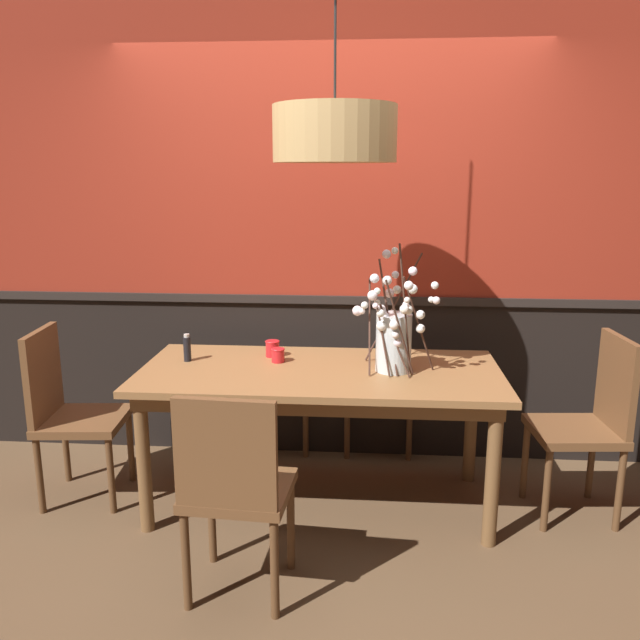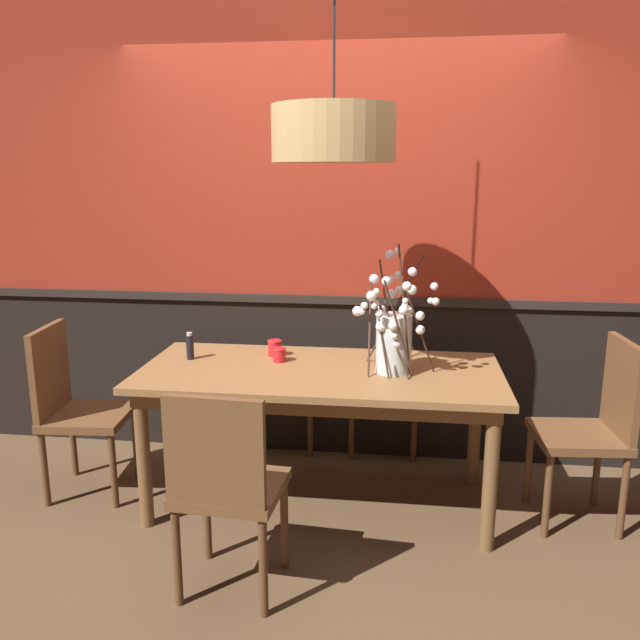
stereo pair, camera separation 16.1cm
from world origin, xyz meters
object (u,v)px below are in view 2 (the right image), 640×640
(dining_table, at_px, (320,384))
(candle_holder_nearer_center, at_px, (275,348))
(condiment_bottle, at_px, (190,346))
(chair_far_side_right, at_px, (384,369))
(chair_head_east_end, at_px, (595,423))
(candle_holder_nearer_edge, at_px, (279,354))
(chair_near_side_left, at_px, (225,482))
(vase_with_blossoms, at_px, (394,338))
(chair_far_side_left, at_px, (288,367))
(pendant_lamp, at_px, (334,134))
(chair_head_west_end, at_px, (73,403))

(dining_table, relative_size, candle_holder_nearer_center, 20.74)
(dining_table, bearing_deg, condiment_bottle, 172.73)
(chair_far_side_right, height_order, chair_head_east_end, chair_head_east_end)
(candle_holder_nearer_center, height_order, candle_holder_nearer_edge, candle_holder_nearer_center)
(chair_near_side_left, height_order, vase_with_blossoms, vase_with_blossoms)
(condiment_bottle, bearing_deg, chair_near_side_left, -64.37)
(chair_far_side_left, height_order, candle_holder_nearer_center, chair_far_side_left)
(dining_table, xyz_separation_m, candle_holder_nearer_edge, (-0.24, 0.11, 0.12))
(chair_near_side_left, relative_size, candle_holder_nearer_center, 10.30)
(chair_far_side_right, bearing_deg, dining_table, -111.07)
(chair_far_side_right, height_order, pendant_lamp, pendant_lamp)
(dining_table, distance_m, candle_holder_nearer_edge, 0.29)
(pendant_lamp, bearing_deg, chair_head_west_end, 177.41)
(pendant_lamp, bearing_deg, chair_near_side_left, -116.17)
(chair_head_west_end, bearing_deg, chair_far_side_right, 26.77)
(chair_head_west_end, bearing_deg, condiment_bottle, 10.90)
(candle_holder_nearer_center, bearing_deg, chair_far_side_right, 45.24)
(vase_with_blossoms, xyz_separation_m, pendant_lamp, (-0.30, -0.10, 1.00))
(chair_head_east_end, distance_m, candle_holder_nearer_edge, 1.66)
(chair_head_east_end, bearing_deg, chair_near_side_left, -153.67)
(condiment_bottle, bearing_deg, pendant_lamp, -13.16)
(chair_far_side_left, height_order, pendant_lamp, pendant_lamp)
(chair_head_east_end, height_order, candle_holder_nearer_center, chair_head_east_end)
(pendant_lamp, bearing_deg, candle_holder_nearer_edge, 146.42)
(dining_table, relative_size, chair_near_side_left, 2.01)
(chair_head_west_end, height_order, candle_holder_nearer_edge, chair_head_west_end)
(candle_holder_nearer_center, distance_m, condiment_bottle, 0.47)
(chair_far_side_left, distance_m, candle_holder_nearer_edge, 0.77)
(dining_table, height_order, candle_holder_nearer_edge, candle_holder_nearer_edge)
(dining_table, bearing_deg, chair_head_east_end, -0.04)
(dining_table, bearing_deg, chair_head_west_end, -178.75)
(chair_far_side_right, distance_m, candle_holder_nearer_center, 0.90)
(chair_head_east_end, xyz_separation_m, candle_holder_nearer_edge, (-1.64, 0.11, 0.27))
(dining_table, xyz_separation_m, pendant_lamp, (0.08, -0.10, 1.26))
(chair_far_side_right, xyz_separation_m, chair_far_side_left, (-0.63, -0.01, -0.01))
(dining_table, height_order, chair_near_side_left, chair_near_side_left)
(dining_table, height_order, candle_holder_nearer_center, candle_holder_nearer_center)
(condiment_bottle, relative_size, pendant_lamp, 0.13)
(dining_table, height_order, condiment_bottle, condiment_bottle)
(dining_table, relative_size, vase_with_blossoms, 2.80)
(chair_near_side_left, xyz_separation_m, vase_with_blossoms, (0.67, 0.84, 0.42))
(vase_with_blossoms, distance_m, candle_holder_nearer_center, 0.71)
(chair_far_side_right, xyz_separation_m, condiment_bottle, (-1.05, -0.73, 0.32))
(chair_head_east_end, height_order, vase_with_blossoms, vase_with_blossoms)
(candle_holder_nearer_edge, bearing_deg, candle_holder_nearer_center, 113.52)
(dining_table, distance_m, chair_head_west_end, 1.38)
(chair_head_west_end, distance_m, candle_holder_nearer_center, 1.16)
(candle_holder_nearer_edge, relative_size, condiment_bottle, 0.50)
(candle_holder_nearer_edge, xyz_separation_m, pendant_lamp, (0.31, -0.21, 1.14))
(candle_holder_nearer_edge, distance_m, pendant_lamp, 1.20)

